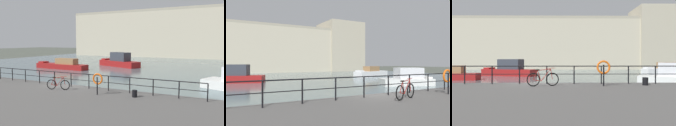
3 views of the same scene
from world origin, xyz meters
TOP-DOWN VIEW (x-y plane):
  - ground_plane at (0.00, 0.00)m, footprint 240.00×240.00m
  - water_basin at (0.00, 30.20)m, footprint 80.00×60.00m
  - quay_promenade at (0.00, -6.50)m, footprint 56.00×13.00m
  - harbor_building at (5.64, 52.74)m, footprint 67.23×12.70m
  - moored_harbor_tender at (17.93, 23.04)m, footprint 8.90×4.34m
  - moored_white_yacht at (-6.42, 22.37)m, footprint 8.60×5.15m
  - moored_blue_motorboat at (12.21, 8.68)m, footprint 6.64×4.72m
  - quay_railing at (-1.07, -0.75)m, footprint 22.66×0.07m
  - parked_bicycle at (0.40, -2.08)m, footprint 1.72×0.53m
  - mooring_bollard at (6.09, -1.64)m, footprint 0.32×0.32m
  - life_ring_stand at (3.68, -2.07)m, footprint 0.75×0.16m

SIDE VIEW (x-z plane):
  - ground_plane at x=0.00m, z-range 0.00..0.00m
  - water_basin at x=0.00m, z-range 0.00..0.01m
  - quay_promenade at x=0.00m, z-range 0.00..0.99m
  - moored_harbor_tender at x=17.93m, z-range -0.24..1.81m
  - moored_blue_motorboat at x=12.21m, z-range -0.23..1.90m
  - moored_white_yacht at x=-6.42m, z-range -0.32..2.18m
  - mooring_bollard at x=6.09m, z-range 0.99..1.43m
  - parked_bicycle at x=0.40m, z-range 0.89..1.87m
  - quay_railing at x=-1.07m, z-range 1.19..2.27m
  - life_ring_stand at x=3.68m, z-range 1.27..2.66m
  - harbor_building at x=5.64m, z-range -1.41..14.86m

